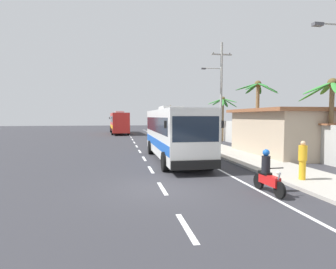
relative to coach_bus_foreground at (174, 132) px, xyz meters
name	(u,v)px	position (x,y,z in m)	size (l,w,h in m)	color
ground_plane	(162,189)	(-1.91, -7.14, -1.87)	(160.00, 160.00, 0.00)	#303035
sidewalk_kerb	(227,152)	(4.89, 2.86, -1.80)	(3.20, 90.00, 0.14)	#A8A399
lane_markings	(162,147)	(0.40, 7.50, -1.86)	(3.81, 71.00, 0.01)	white
boundary_wall	(249,134)	(8.69, 6.86, -0.68)	(0.24, 60.00, 2.38)	#B2B2AD
coach_bus_foreground	(174,132)	(0.00, 0.00, 0.00)	(2.96, 10.69, 3.59)	silver
coach_bus_far_lane	(119,122)	(-3.50, 29.47, 0.07)	(3.42, 12.14, 3.73)	red
motorcycle_beside_bus	(268,175)	(1.90, -8.46, -1.20)	(0.56, 1.96, 1.65)	black
pedestrian_near_kerb	(303,159)	(4.24, -7.23, -0.84)	(0.36, 0.36, 1.69)	gold
pedestrian_midwalk	(208,134)	(5.38, 9.24, -0.79)	(0.36, 0.36, 1.78)	red
pedestrian_far_walk	(201,133)	(5.73, 12.72, -0.86)	(0.36, 0.36, 1.67)	navy
utility_pole_mid	(221,91)	(6.76, 9.40, 3.65)	(3.22, 0.24, 10.39)	#9E9E99
palm_nearest	(223,108)	(8.30, 12.64, 1.99)	(3.59, 3.50, 5.17)	brown
palm_second	(170,113)	(5.74, 31.88, 1.69)	(3.27, 3.32, 4.90)	brown
palm_third	(332,100)	(9.00, -3.18, 2.01)	(4.03, 3.86, 5.18)	brown
palm_fourth	(258,99)	(8.08, 4.10, 2.53)	(3.58, 3.73, 5.92)	brown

